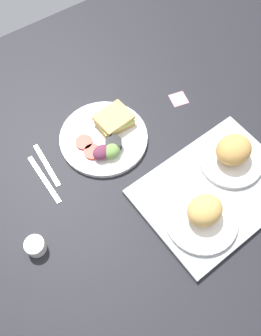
% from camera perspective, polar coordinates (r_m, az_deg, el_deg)
% --- Properties ---
extents(ground_plane, '(1.90, 1.50, 0.03)m').
position_cam_1_polar(ground_plane, '(1.14, -0.02, 0.30)').
color(ground_plane, black).
extents(serving_tray, '(0.47, 0.35, 0.02)m').
position_cam_1_polar(serving_tray, '(1.10, 13.35, -3.45)').
color(serving_tray, '#9EA0A3').
rests_on(serving_tray, ground_plane).
extents(bread_plate_near, '(0.20, 0.20, 0.09)m').
position_cam_1_polar(bread_plate_near, '(1.13, 15.93, 2.22)').
color(bread_plate_near, white).
rests_on(bread_plate_near, serving_tray).
extents(bread_plate_far, '(0.21, 0.21, 0.08)m').
position_cam_1_polar(bread_plate_far, '(1.02, 11.48, -7.31)').
color(bread_plate_far, white).
rests_on(bread_plate_far, serving_tray).
extents(plate_with_salad, '(0.29, 0.29, 0.05)m').
position_cam_1_polar(plate_with_salad, '(1.16, -3.94, 5.08)').
color(plate_with_salad, white).
rests_on(plate_with_salad, ground_plane).
extents(espresso_cup, '(0.06, 0.06, 0.04)m').
position_cam_1_polar(espresso_cup, '(1.04, -14.92, -11.94)').
color(espresso_cup, silver).
rests_on(espresso_cup, ground_plane).
extents(fork, '(0.02, 0.17, 0.01)m').
position_cam_1_polar(fork, '(1.15, -13.25, 0.52)').
color(fork, '#B7B7BC').
rests_on(fork, ground_plane).
extents(knife, '(0.02, 0.19, 0.01)m').
position_cam_1_polar(knife, '(1.13, -13.64, -1.70)').
color(knife, '#B7B7BC').
rests_on(knife, ground_plane).
extents(sticky_note, '(0.07, 0.07, 0.00)m').
position_cam_1_polar(sticky_note, '(1.28, 7.69, 10.88)').
color(sticky_note, pink).
rests_on(sticky_note, ground_plane).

